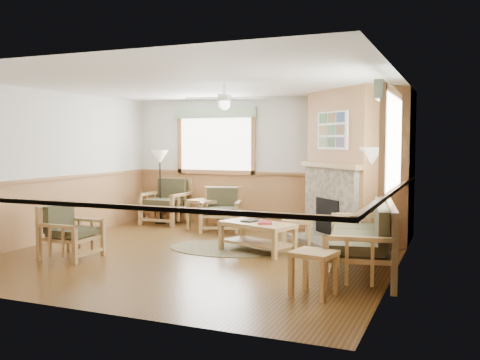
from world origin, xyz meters
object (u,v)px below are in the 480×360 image
at_px(sofa, 360,237).
at_px(end_table_chairs, 204,214).
at_px(floor_lamp_right, 370,200).
at_px(coffee_table, 257,237).
at_px(armchair_back_left, 166,201).
at_px(floor_lamp_left, 160,187).
at_px(end_table_sofa, 314,274).
at_px(footstool, 296,231).
at_px(armchair_left, 71,232).
at_px(armchair_back_right, 221,210).

distance_m(sofa, end_table_chairs, 4.39).
distance_m(end_table_chairs, floor_lamp_right, 3.71).
xyz_separation_m(sofa, coffee_table, (-1.77, 0.74, -0.25)).
bearing_deg(armchair_back_left, floor_lamp_left, -178.25).
bearing_deg(sofa, end_table_sofa, -22.56).
xyz_separation_m(armchair_back_left, footstool, (3.29, -1.15, -0.26)).
relative_size(armchair_left, coffee_table, 0.68).
bearing_deg(end_table_sofa, armchair_back_left, 136.90).
height_order(end_table_chairs, floor_lamp_left, floor_lamp_left).
bearing_deg(floor_lamp_left, armchair_back_left, 0.00).
height_order(armchair_left, floor_lamp_right, floor_lamp_right).
xyz_separation_m(end_table_chairs, floor_lamp_right, (3.52, -1.05, 0.55)).
xyz_separation_m(coffee_table, footstool, (0.40, 0.89, -0.02)).
distance_m(sofa, armchair_back_right, 3.96).
bearing_deg(floor_lamp_left, armchair_back_right, -13.64).
distance_m(end_table_sofa, floor_lamp_left, 6.11).
bearing_deg(armchair_left, armchair_back_right, -19.14).
bearing_deg(coffee_table, end_table_sofa, -34.66).
height_order(armchair_back_left, footstool, armchair_back_left).
distance_m(sofa, floor_lamp_left, 5.56).
height_order(sofa, floor_lamp_right, floor_lamp_right).
distance_m(end_table_sofa, footstool, 3.13).
bearing_deg(armchair_back_right, footstool, -39.89).
distance_m(end_table_chairs, footstool, 2.40).
relative_size(armchair_back_left, armchair_back_right, 1.13).
distance_m(armchair_back_left, coffee_table, 3.55).
bearing_deg(end_table_chairs, floor_lamp_left, 167.00).
height_order(footstool, floor_lamp_right, floor_lamp_right).
distance_m(sofa, end_table_sofa, 1.36).
relative_size(footstool, floor_lamp_right, 0.30).
relative_size(sofa, coffee_table, 1.75).
bearing_deg(floor_lamp_right, armchair_back_left, 163.85).
bearing_deg(end_table_sofa, sofa, 77.25).
height_order(end_table_sofa, floor_lamp_right, floor_lamp_right).
relative_size(sofa, floor_lamp_left, 1.31).
height_order(coffee_table, end_table_chairs, end_table_chairs).
height_order(armchair_left, footstool, armchair_left).
height_order(footstool, floor_lamp_left, floor_lamp_left).
height_order(sofa, end_table_sofa, sofa).
bearing_deg(floor_lamp_right, coffee_table, -156.94).
relative_size(armchair_back_left, floor_lamp_right, 0.57).
height_order(floor_lamp_left, floor_lamp_right, floor_lamp_right).
bearing_deg(floor_lamp_right, sofa, -86.48).
distance_m(coffee_table, floor_lamp_right, 1.93).
relative_size(sofa, end_table_sofa, 4.03).
xyz_separation_m(sofa, footstool, (-1.37, 1.63, -0.26)).
distance_m(sofa, floor_lamp_right, 1.50).
relative_size(footstool, floor_lamp_left, 0.32).
bearing_deg(armchair_back_left, armchair_back_right, -13.10).
bearing_deg(sofa, floor_lamp_right, 173.71).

